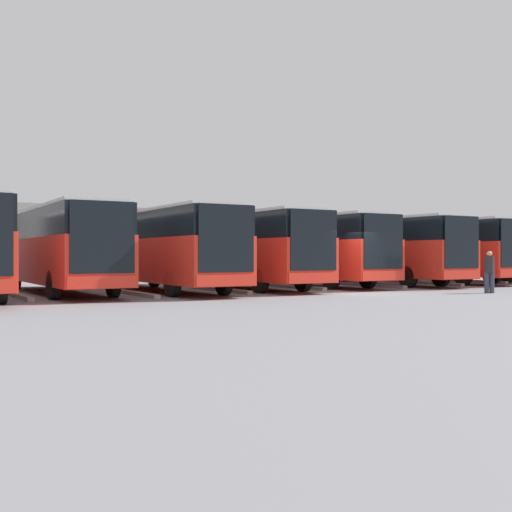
{
  "coord_description": "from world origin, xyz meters",
  "views": [
    {
      "loc": [
        17.56,
        19.56,
        1.55
      ],
      "look_at": [
        0.99,
        -5.98,
        1.5
      ],
      "focal_mm": 45.0,
      "sensor_mm": 36.0,
      "label": 1
    }
  ],
  "objects_px": {
    "bus_3": "(304,248)",
    "bus_6": "(60,246)",
    "bus_4": "(239,247)",
    "bus_5": "(162,247)",
    "bus_1": "(426,249)",
    "pedestrian": "(489,271)",
    "bus_0": "(467,249)",
    "bus_2": "(374,248)"
  },
  "relations": [
    {
      "from": "bus_0",
      "to": "bus_6",
      "type": "bearing_deg",
      "value": 2.01
    },
    {
      "from": "bus_0",
      "to": "bus_6",
      "type": "xyz_separation_m",
      "value": [
        24.36,
        -0.44,
        0.0
      ]
    },
    {
      "from": "pedestrian",
      "to": "bus_1",
      "type": "bearing_deg",
      "value": 92.02
    },
    {
      "from": "bus_0",
      "to": "bus_1",
      "type": "relative_size",
      "value": 1.0
    },
    {
      "from": "bus_3",
      "to": "pedestrian",
      "type": "height_order",
      "value": "bus_3"
    },
    {
      "from": "bus_2",
      "to": "bus_1",
      "type": "bearing_deg",
      "value": -175.41
    },
    {
      "from": "bus_4",
      "to": "bus_3",
      "type": "bearing_deg",
      "value": -171.21
    },
    {
      "from": "bus_3",
      "to": "bus_6",
      "type": "height_order",
      "value": "same"
    },
    {
      "from": "bus_4",
      "to": "bus_1",
      "type": "bearing_deg",
      "value": -178.11
    },
    {
      "from": "bus_1",
      "to": "bus_5",
      "type": "height_order",
      "value": "same"
    },
    {
      "from": "bus_1",
      "to": "bus_2",
      "type": "distance_m",
      "value": 4.06
    },
    {
      "from": "bus_0",
      "to": "bus_6",
      "type": "relative_size",
      "value": 1.0
    },
    {
      "from": "bus_1",
      "to": "bus_3",
      "type": "relative_size",
      "value": 1.0
    },
    {
      "from": "bus_2",
      "to": "bus_3",
      "type": "relative_size",
      "value": 1.0
    },
    {
      "from": "bus_1",
      "to": "bus_2",
      "type": "height_order",
      "value": "same"
    },
    {
      "from": "bus_1",
      "to": "bus_2",
      "type": "relative_size",
      "value": 1.0
    },
    {
      "from": "bus_6",
      "to": "bus_1",
      "type": "bearing_deg",
      "value": -179.41
    },
    {
      "from": "bus_0",
      "to": "bus_6",
      "type": "height_order",
      "value": "same"
    },
    {
      "from": "bus_2",
      "to": "bus_5",
      "type": "distance_m",
      "value": 12.18
    },
    {
      "from": "bus_2",
      "to": "bus_6",
      "type": "relative_size",
      "value": 1.0
    },
    {
      "from": "bus_1",
      "to": "pedestrian",
      "type": "relative_size",
      "value": 7.11
    },
    {
      "from": "bus_2",
      "to": "bus_6",
      "type": "xyz_separation_m",
      "value": [
        16.24,
        -0.98,
        0.0
      ]
    },
    {
      "from": "bus_2",
      "to": "bus_5",
      "type": "relative_size",
      "value": 1.0
    },
    {
      "from": "bus_2",
      "to": "bus_4",
      "type": "relative_size",
      "value": 1.0
    },
    {
      "from": "bus_2",
      "to": "bus_5",
      "type": "xyz_separation_m",
      "value": [
        12.18,
        -0.02,
        0.0
      ]
    },
    {
      "from": "bus_3",
      "to": "bus_4",
      "type": "bearing_deg",
      "value": 8.79
    },
    {
      "from": "bus_1",
      "to": "bus_3",
      "type": "bearing_deg",
      "value": -1.56
    },
    {
      "from": "bus_4",
      "to": "bus_6",
      "type": "bearing_deg",
      "value": -1.36
    },
    {
      "from": "bus_3",
      "to": "bus_6",
      "type": "relative_size",
      "value": 1.0
    },
    {
      "from": "bus_5",
      "to": "bus_3",
      "type": "bearing_deg",
      "value": -171.74
    },
    {
      "from": "bus_6",
      "to": "bus_0",
      "type": "bearing_deg",
      "value": -177.99
    },
    {
      "from": "bus_0",
      "to": "bus_5",
      "type": "distance_m",
      "value": 20.31
    },
    {
      "from": "bus_5",
      "to": "pedestrian",
      "type": "distance_m",
      "value": 13.55
    },
    {
      "from": "bus_3",
      "to": "bus_5",
      "type": "distance_m",
      "value": 8.15
    },
    {
      "from": "bus_0",
      "to": "bus_3",
      "type": "relative_size",
      "value": 1.0
    },
    {
      "from": "bus_1",
      "to": "bus_6",
      "type": "xyz_separation_m",
      "value": [
        20.3,
        -0.87,
        0.0
      ]
    },
    {
      "from": "bus_4",
      "to": "bus_5",
      "type": "xyz_separation_m",
      "value": [
        4.06,
        0.33,
        0.0
      ]
    },
    {
      "from": "bus_1",
      "to": "bus_5",
      "type": "distance_m",
      "value": 16.24
    },
    {
      "from": "bus_3",
      "to": "bus_0",
      "type": "bearing_deg",
      "value": -178.0
    },
    {
      "from": "bus_4",
      "to": "pedestrian",
      "type": "height_order",
      "value": "bus_4"
    },
    {
      "from": "bus_2",
      "to": "pedestrian",
      "type": "xyz_separation_m",
      "value": [
        1.59,
        8.38,
        -0.98
      ]
    },
    {
      "from": "bus_5",
      "to": "bus_6",
      "type": "bearing_deg",
      "value": -10.23
    }
  ]
}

